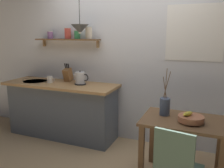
{
  "coord_description": "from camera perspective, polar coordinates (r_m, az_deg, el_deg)",
  "views": [
    {
      "loc": [
        1.13,
        -2.75,
        1.64
      ],
      "look_at": [
        -0.1,
        0.25,
        0.95
      ],
      "focal_mm": 37.93,
      "sensor_mm": 36.0,
      "label": 1
    }
  ],
  "objects": [
    {
      "name": "ground_plane",
      "position": [
        3.39,
        -0.05,
        -16.87
      ],
      "size": [
        14.0,
        14.0,
        0.0
      ],
      "primitive_type": "plane",
      "color": "tan"
    },
    {
      "name": "pendant_lamp",
      "position": [
        3.51,
        -7.75,
        13.0
      ],
      "size": [
        0.26,
        0.26,
        0.48
      ],
      "color": "black"
    },
    {
      "name": "electric_kettle",
      "position": [
        3.63,
        -7.63,
        1.35
      ],
      "size": [
        0.25,
        0.17,
        0.22
      ],
      "color": "black",
      "rests_on": "kitchen_counter"
    },
    {
      "name": "fruit_bowl",
      "position": [
        2.64,
        18.42,
        -7.85
      ],
      "size": [
        0.27,
        0.27,
        0.11
      ],
      "color": "#BC704C",
      "rests_on": "dining_table"
    },
    {
      "name": "dining_table",
      "position": [
        2.76,
        16.71,
        -10.85
      ],
      "size": [
        0.89,
        0.62,
        0.73
      ],
      "color": "brown",
      "rests_on": "ground_plane"
    },
    {
      "name": "coffee_mug_by_sink",
      "position": [
        3.84,
        -14.72,
        1.05
      ],
      "size": [
        0.13,
        0.09,
        0.11
      ],
      "color": "white",
      "rests_on": "kitchen_counter"
    },
    {
      "name": "knife_block",
      "position": [
        3.88,
        -10.6,
        2.28
      ],
      "size": [
        0.11,
        0.18,
        0.3
      ],
      "color": "#9E6B3D",
      "rests_on": "kitchen_counter"
    },
    {
      "name": "back_wall",
      "position": [
        3.53,
        7.1,
        7.25
      ],
      "size": [
        6.8,
        0.11,
        2.7
      ],
      "color": "silver",
      "rests_on": "ground_plane"
    },
    {
      "name": "twig_vase",
      "position": [
        2.77,
        12.61,
        -5.24
      ],
      "size": [
        0.11,
        0.11,
        0.54
      ],
      "color": "#475675",
      "rests_on": "dining_table"
    },
    {
      "name": "wall_shelf",
      "position": [
        3.83,
        -10.0,
        11.23
      ],
      "size": [
        1.11,
        0.2,
        0.31
      ],
      "color": "brown"
    },
    {
      "name": "kitchen_counter",
      "position": [
        3.92,
        -11.94,
        -5.96
      ],
      "size": [
        1.83,
        0.63,
        0.88
      ],
      "color": "slate",
      "rests_on": "ground_plane"
    }
  ]
}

